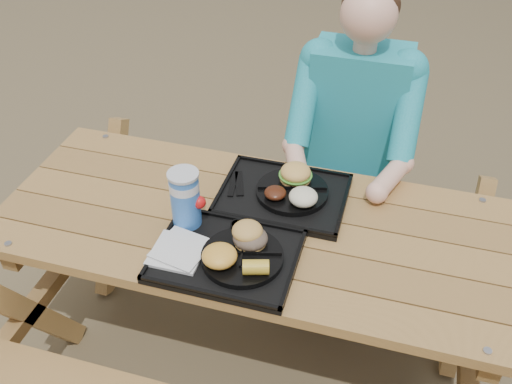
# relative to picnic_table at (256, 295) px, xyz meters

# --- Properties ---
(ground) EXTENTS (60.00, 60.00, 0.00)m
(ground) POSITION_rel_picnic_table_xyz_m (0.00, 0.00, -0.38)
(ground) COLOR #999999
(ground) RESTS_ON ground
(picnic_table) EXTENTS (1.80, 1.49, 0.75)m
(picnic_table) POSITION_rel_picnic_table_xyz_m (0.00, 0.00, 0.00)
(picnic_table) COLOR #999999
(picnic_table) RESTS_ON ground
(tray_near) EXTENTS (0.45, 0.35, 0.02)m
(tray_near) POSITION_rel_picnic_table_xyz_m (-0.04, -0.20, 0.39)
(tray_near) COLOR black
(tray_near) RESTS_ON picnic_table
(tray_far) EXTENTS (0.45, 0.35, 0.02)m
(tray_far) POSITION_rel_picnic_table_xyz_m (0.06, 0.15, 0.39)
(tray_far) COLOR black
(tray_far) RESTS_ON picnic_table
(plate_near) EXTENTS (0.26, 0.26, 0.02)m
(plate_near) POSITION_rel_picnic_table_xyz_m (0.01, -0.20, 0.41)
(plate_near) COLOR black
(plate_near) RESTS_ON tray_near
(plate_far) EXTENTS (0.26, 0.26, 0.02)m
(plate_far) POSITION_rel_picnic_table_xyz_m (0.09, 0.16, 0.41)
(plate_far) COLOR black
(plate_far) RESTS_ON tray_far
(napkin_stack) EXTENTS (0.16, 0.16, 0.02)m
(napkin_stack) POSITION_rel_picnic_table_xyz_m (-0.19, -0.24, 0.40)
(napkin_stack) COLOR silver
(napkin_stack) RESTS_ON tray_near
(soda_cup) EXTENTS (0.10, 0.10, 0.20)m
(soda_cup) POSITION_rel_picnic_table_xyz_m (-0.22, -0.09, 0.49)
(soda_cup) COLOR blue
(soda_cup) RESTS_ON tray_near
(condiment_bbq) EXTENTS (0.05, 0.05, 0.03)m
(condiment_bbq) POSITION_rel_picnic_table_xyz_m (-0.04, -0.08, 0.41)
(condiment_bbq) COLOR black
(condiment_bbq) RESTS_ON tray_near
(condiment_mustard) EXTENTS (0.04, 0.04, 0.03)m
(condiment_mustard) POSITION_rel_picnic_table_xyz_m (0.03, -0.08, 0.41)
(condiment_mustard) COLOR yellow
(condiment_mustard) RESTS_ON tray_near
(sandwich) EXTENTS (0.10, 0.10, 0.11)m
(sandwich) POSITION_rel_picnic_table_xyz_m (0.02, -0.15, 0.47)
(sandwich) COLOR gold
(sandwich) RESTS_ON plate_near
(mac_cheese) EXTENTS (0.11, 0.11, 0.05)m
(mac_cheese) POSITION_rel_picnic_table_xyz_m (-0.04, -0.25, 0.44)
(mac_cheese) COLOR gold
(mac_cheese) RESTS_ON plate_near
(corn_cob) EXTENTS (0.10, 0.10, 0.05)m
(corn_cob) POSITION_rel_picnic_table_xyz_m (0.08, -0.27, 0.44)
(corn_cob) COLOR gold
(corn_cob) RESTS_ON plate_near
(cutlery_far) EXTENTS (0.07, 0.15, 0.01)m
(cutlery_far) POSITION_rel_picnic_table_xyz_m (-0.11, 0.16, 0.40)
(cutlery_far) COLOR black
(cutlery_far) RESTS_ON tray_far
(burger) EXTENTS (0.11, 0.11, 0.10)m
(burger) POSITION_rel_picnic_table_xyz_m (0.09, 0.22, 0.47)
(burger) COLOR #E0A64F
(burger) RESTS_ON plate_far
(baked_beans) EXTENTS (0.08, 0.08, 0.04)m
(baked_beans) POSITION_rel_picnic_table_xyz_m (0.04, 0.10, 0.43)
(baked_beans) COLOR #441C0D
(baked_beans) RESTS_ON plate_far
(potato_salad) EXTENTS (0.10, 0.10, 0.06)m
(potato_salad) POSITION_rel_picnic_table_xyz_m (0.14, 0.09, 0.44)
(potato_salad) COLOR beige
(potato_salad) RESTS_ON plate_far
(diner) EXTENTS (0.48, 0.84, 1.28)m
(diner) POSITION_rel_picnic_table_xyz_m (0.24, 0.64, 0.27)
(diner) COLOR #1981B0
(diner) RESTS_ON ground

